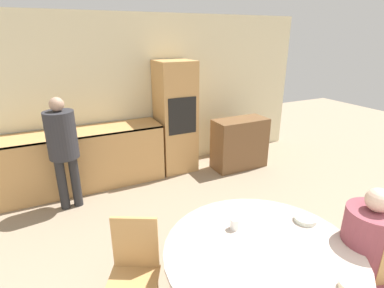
# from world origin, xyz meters

# --- Properties ---
(wall_back) EXTENTS (6.30, 0.05, 2.60)m
(wall_back) POSITION_xyz_m (0.00, 5.01, 1.30)
(wall_back) COLOR beige
(wall_back) RESTS_ON ground_plane
(kitchen_counter) EXTENTS (2.45, 0.60, 0.92)m
(kitchen_counter) POSITION_xyz_m (-1.07, 4.66, 0.47)
(kitchen_counter) COLOR tan
(kitchen_counter) RESTS_ON ground_plane
(oven_unit) EXTENTS (0.61, 0.59, 1.88)m
(oven_unit) POSITION_xyz_m (0.50, 4.67, 0.94)
(oven_unit) COLOR tan
(oven_unit) RESTS_ON ground_plane
(sideboard) EXTENTS (0.96, 0.45, 0.89)m
(sideboard) POSITION_xyz_m (1.54, 4.23, 0.45)
(sideboard) COLOR brown
(sideboard) RESTS_ON ground_plane
(dining_table) EXTENTS (1.46, 1.46, 0.77)m
(dining_table) POSITION_xyz_m (-0.16, 1.51, 0.57)
(dining_table) COLOR brown
(dining_table) RESTS_ON ground_plane
(chair_far_left) EXTENTS (0.54, 0.54, 0.91)m
(chair_far_left) POSITION_xyz_m (-1.00, 2.06, 0.50)
(chair_far_left) COLOR tan
(chair_far_left) RESTS_ON ground_plane
(person_seated) EXTENTS (0.40, 0.48, 1.23)m
(person_seated) POSITION_xyz_m (0.63, 1.20, 0.70)
(person_seated) COLOR #262628
(person_seated) RESTS_ON ground_plane
(person_standing) EXTENTS (0.38, 0.38, 1.55)m
(person_standing) POSITION_xyz_m (-1.33, 4.13, 0.95)
(person_standing) COLOR #262628
(person_standing) RESTS_ON ground_plane
(cup) EXTENTS (0.08, 0.08, 0.09)m
(cup) POSITION_xyz_m (-0.20, 1.82, 0.82)
(cup) COLOR white
(cup) RESTS_ON dining_table
(bowl_near) EXTENTS (0.13, 0.13, 0.05)m
(bowl_near) POSITION_xyz_m (0.10, 0.98, 0.80)
(bowl_near) COLOR beige
(bowl_near) RESTS_ON dining_table
(bowl_centre) EXTENTS (0.19, 0.19, 0.04)m
(bowl_centre) POSITION_xyz_m (0.40, 1.64, 0.79)
(bowl_centre) COLOR silver
(bowl_centre) RESTS_ON dining_table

